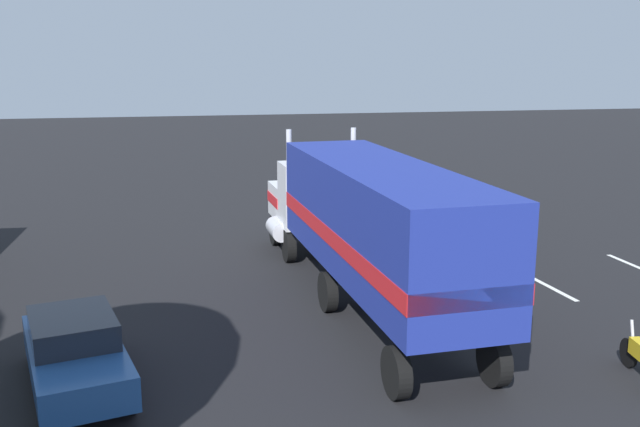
# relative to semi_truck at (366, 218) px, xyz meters

# --- Properties ---
(ground_plane) EXTENTS (120.00, 120.00, 0.00)m
(ground_plane) POSITION_rel_semi_truck_xyz_m (5.87, -0.14, -2.52)
(ground_plane) COLOR black
(lane_stripe_near) EXTENTS (4.40, 0.54, 0.01)m
(lane_stripe_near) POSITION_rel_semi_truck_xyz_m (1.46, -3.64, -2.52)
(lane_stripe_near) COLOR silver
(lane_stripe_near) RESTS_ON ground_plane
(lane_stripe_mid) EXTENTS (4.40, 0.53, 0.01)m
(lane_stripe_mid) POSITION_rel_semi_truck_xyz_m (1.31, -5.85, -2.52)
(lane_stripe_mid) COLOR silver
(lane_stripe_mid) RESTS_ON ground_plane
(semi_truck) EXTENTS (14.29, 3.63, 4.50)m
(semi_truck) POSITION_rel_semi_truck_xyz_m (0.00, 0.00, 0.00)
(semi_truck) COLOR silver
(semi_truck) RESTS_ON ground_plane
(person_bystander) EXTENTS (0.34, 0.46, 1.63)m
(person_bystander) POSITION_rel_semi_truck_xyz_m (-0.41, -2.94, -1.63)
(person_bystander) COLOR #2D3347
(person_bystander) RESTS_ON ground_plane
(parked_car) EXTENTS (4.70, 2.79, 1.57)m
(parked_car) POSITION_rel_semi_truck_xyz_m (-3.67, 7.23, -1.72)
(parked_car) COLOR #234C8C
(parked_car) RESTS_ON ground_plane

